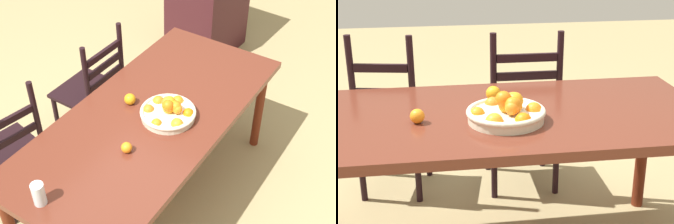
% 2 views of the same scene
% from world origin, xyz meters
% --- Properties ---
extents(ground_plane, '(12.00, 12.00, 0.00)m').
position_xyz_m(ground_plane, '(0.00, 0.00, 0.00)').
color(ground_plane, tan).
extents(dining_table, '(1.91, 0.88, 0.75)m').
position_xyz_m(dining_table, '(0.00, 0.00, 0.67)').
color(dining_table, '#5E291C').
rests_on(dining_table, ground).
extents(chair_near_window, '(0.43, 0.43, 0.98)m').
position_xyz_m(chair_near_window, '(0.26, 0.70, 0.47)').
color(chair_near_window, black).
rests_on(chair_near_window, ground).
extents(chair_by_cabinet, '(0.45, 0.45, 0.98)m').
position_xyz_m(chair_by_cabinet, '(-0.50, 0.73, 0.45)').
color(chair_by_cabinet, black).
rests_on(chair_by_cabinet, ground).
extents(cabinet, '(0.72, 0.56, 1.05)m').
position_xyz_m(cabinet, '(1.87, 0.64, 0.52)').
color(cabinet, '#3B161C').
rests_on(cabinet, ground).
extents(fruit_bowl, '(0.33, 0.33, 0.13)m').
position_xyz_m(fruit_bowl, '(0.05, -0.10, 0.79)').
color(fruit_bowl, beige).
rests_on(fruit_bowl, dining_table).
extents(orange_loose_0, '(0.07, 0.07, 0.07)m').
position_xyz_m(orange_loose_0, '(0.02, 0.17, 0.78)').
color(orange_loose_0, orange).
rests_on(orange_loose_0, dining_table).
extents(orange_loose_1, '(0.06, 0.06, 0.06)m').
position_xyz_m(orange_loose_1, '(-0.32, -0.07, 0.78)').
color(orange_loose_1, orange).
rests_on(orange_loose_1, dining_table).
extents(drinking_glass, '(0.07, 0.07, 0.13)m').
position_xyz_m(drinking_glass, '(-0.84, 0.07, 0.81)').
color(drinking_glass, silver).
rests_on(drinking_glass, dining_table).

